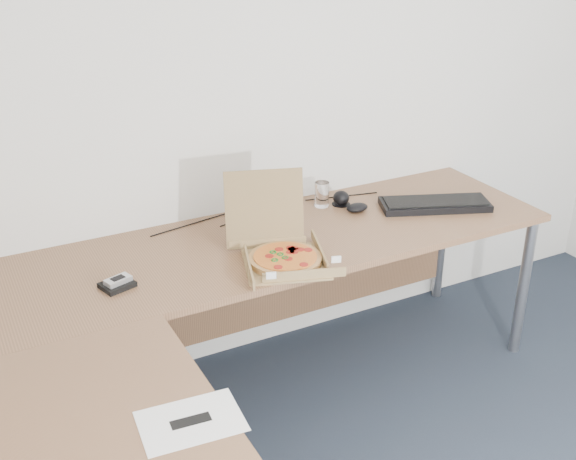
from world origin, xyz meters
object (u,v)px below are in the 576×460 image
desk (233,316)px  wallet (117,285)px  drinking_glass (322,194)px  keyboard (435,204)px  pizza_box (283,253)px

desk → wallet: (-0.31, 0.33, 0.04)m
drinking_glass → desk: bearing=-138.5°
keyboard → wallet: size_ratio=4.37×
drinking_glass → wallet: size_ratio=1.03×
pizza_box → drinking_glass: (0.41, 0.41, 0.02)m
drinking_glass → pizza_box: bearing=-135.0°
desk → keyboard: size_ratio=5.13×
desk → wallet: size_ratio=22.41×
pizza_box → wallet: size_ratio=3.26×
pizza_box → drinking_glass: pizza_box is taller
desk → drinking_glass: 0.97m
drinking_glass → keyboard: bearing=-29.8°
drinking_glass → wallet: (-1.03, -0.31, -0.05)m
pizza_box → keyboard: 0.87m
desk → keyboard: bearing=18.2°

